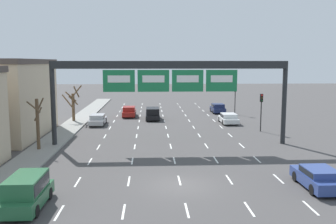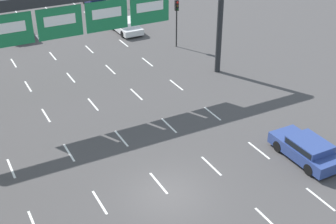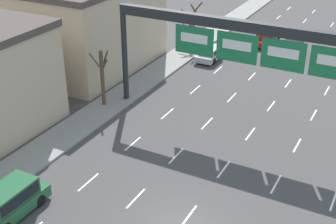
% 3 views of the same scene
% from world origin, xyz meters
% --- Properties ---
extents(sidewalk_left, '(2.80, 110.00, 0.15)m').
position_xyz_m(sidewalk_left, '(-11.30, 0.00, 0.07)').
color(sidewalk_left, gray).
rests_on(sidewalk_left, ground_plane).
extents(lane_dashes, '(13.32, 67.00, 0.01)m').
position_xyz_m(lane_dashes, '(0.00, 13.50, 0.00)').
color(lane_dashes, white).
rests_on(lane_dashes, ground_plane).
extents(sign_gantry, '(21.84, 0.70, 7.79)m').
position_xyz_m(sign_gantry, '(-0.00, 11.63, 6.49)').
color(sign_gantry, '#232628').
rests_on(sign_gantry, ground_plane).
extents(building_far, '(11.17, 13.38, 8.00)m').
position_xyz_m(building_far, '(-18.58, 16.49, 4.01)').
color(building_far, '#C6B293').
rests_on(building_far, ground_plane).
extents(car_red, '(1.83, 4.47, 1.44)m').
position_xyz_m(car_red, '(-4.82, 30.18, 0.77)').
color(car_red, maroon).
rests_on(car_red, ground_plane).
extents(suv_green, '(1.82, 4.27, 1.78)m').
position_xyz_m(suv_green, '(-8.42, -3.28, 0.99)').
color(suv_green, '#235B38').
rests_on(suv_green, ground_plane).
extents(suv_black, '(1.87, 4.49, 1.59)m').
position_xyz_m(suv_black, '(-1.51, 27.28, 0.89)').
color(suv_black, black).
rests_on(suv_black, ground_plane).
extents(car_silver, '(1.80, 4.28, 1.32)m').
position_xyz_m(car_silver, '(-8.32, 23.26, 0.71)').
color(car_silver, '#B7B7BC').
rests_on(car_silver, ground_plane).
extents(tree_bare_closest, '(2.54, 2.56, 4.58)m').
position_xyz_m(tree_bare_closest, '(-11.77, 25.78, 2.43)').
color(tree_bare_closest, brown).
rests_on(tree_bare_closest, sidewalk_left).
extents(tree_bare_second, '(1.36, 1.39, 4.50)m').
position_xyz_m(tree_bare_second, '(-11.61, 9.85, 2.58)').
color(tree_bare_second, brown).
rests_on(tree_bare_second, sidewalk_left).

